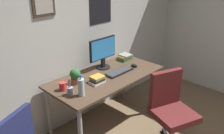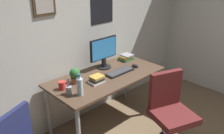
% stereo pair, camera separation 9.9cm
% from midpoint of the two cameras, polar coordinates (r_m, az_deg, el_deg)
% --- Properties ---
extents(wall_back, '(4.40, 0.10, 2.60)m').
position_cam_midpoint_polar(wall_back, '(3.28, -8.69, 8.76)').
color(wall_back, silver).
rests_on(wall_back, ground_plane).
extents(desk, '(1.57, 0.76, 0.76)m').
position_cam_midpoint_polar(desk, '(3.20, -2.18, -3.29)').
color(desk, '#4C3828').
rests_on(desk, ground_plane).
extents(office_chair, '(0.59, 0.60, 0.95)m').
position_cam_midpoint_polar(office_chair, '(3.00, 12.73, -9.19)').
color(office_chair, '#591E1E').
rests_on(office_chair, ground_plane).
extents(monitor, '(0.46, 0.20, 0.43)m').
position_cam_midpoint_polar(monitor, '(3.32, -3.07, 3.65)').
color(monitor, black).
rests_on(monitor, desk).
extents(keyboard, '(0.43, 0.15, 0.03)m').
position_cam_midpoint_polar(keyboard, '(3.24, 0.91, -1.12)').
color(keyboard, black).
rests_on(keyboard, desk).
extents(computer_mouse, '(0.06, 0.11, 0.04)m').
position_cam_midpoint_polar(computer_mouse, '(3.44, 4.51, 0.37)').
color(computer_mouse, black).
rests_on(computer_mouse, desk).
extents(water_bottle, '(0.07, 0.07, 0.25)m').
position_cam_midpoint_polar(water_bottle, '(2.68, -8.39, -4.72)').
color(water_bottle, silver).
rests_on(water_bottle, desk).
extents(coffee_mug_near, '(0.12, 0.08, 0.10)m').
position_cam_midpoint_polar(coffee_mug_near, '(2.85, -12.60, -4.47)').
color(coffee_mug_near, red).
rests_on(coffee_mug_near, desk).
extents(potted_plant, '(0.13, 0.13, 0.20)m').
position_cam_midpoint_polar(potted_plant, '(2.95, -9.69, -2.07)').
color(potted_plant, brown).
rests_on(potted_plant, desk).
extents(pen_cup, '(0.07, 0.07, 0.20)m').
position_cam_midpoint_polar(pen_cup, '(2.73, -10.99, -5.51)').
color(pen_cup, '#9EA0A5').
rests_on(pen_cup, desk).
extents(book_stack_left, '(0.21, 0.17, 0.08)m').
position_cam_midpoint_polar(book_stack_left, '(3.68, 2.33, 2.35)').
color(book_stack_left, '#33723F').
rests_on(book_stack_left, desk).
extents(book_stack_right, '(0.20, 0.15, 0.08)m').
position_cam_midpoint_polar(book_stack_right, '(2.97, -4.52, -3.06)').
color(book_stack_right, silver).
rests_on(book_stack_right, desk).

